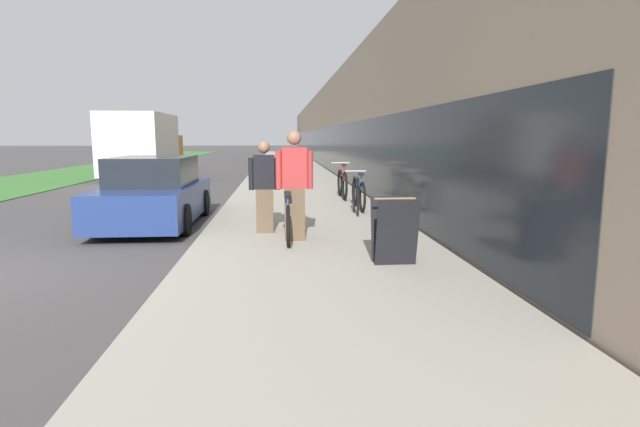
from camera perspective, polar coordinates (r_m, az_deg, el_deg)
The scene contains 12 objects.
sidewalk_slab at distance 27.35m, azimuth -3.50°, elevation 4.98°, with size 3.96×70.00×0.13m.
storefront_facade at distance 36.10m, azimuth 7.53°, elevation 9.47°, with size 10.01×70.00×4.74m.
lawn_strip at distance 32.99m, azimuth -22.99°, elevation 4.86°, with size 4.83×70.00×0.03m.
tandem_bicycle at distance 8.59m, azimuth -3.77°, elevation -0.26°, with size 0.52×2.39×0.84m.
person_rider at distance 8.23m, azimuth -2.93°, elevation 3.20°, with size 0.61×0.24×1.81m.
person_bystander at distance 8.94m, azimuth -6.37°, elevation 3.03°, with size 0.55×0.22×1.63m.
bike_rack_hoop at distance 11.05m, azimuth 4.14°, elevation 2.53°, with size 0.05×0.60×0.84m.
cruiser_bike_nearest at distance 11.90m, azimuth 4.42°, elevation 2.31°, with size 0.52×1.84×0.89m.
cruiser_bike_middle at distance 14.04m, azimuth 2.56°, elevation 3.43°, with size 0.52×1.85×0.99m.
sandwich_board_sign at distance 6.81m, azimuth 8.47°, elevation -1.93°, with size 0.56×0.56×0.90m.
parked_sedan_curbside at distance 10.97m, azimuth -18.36°, elevation 2.12°, with size 1.82×4.16×1.43m.
moving_truck at distance 23.81m, azimuth -19.52°, elevation 7.27°, with size 2.50×6.17×2.85m.
Camera 1 is at (4.45, -6.29, 1.82)m, focal length 28.00 mm.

